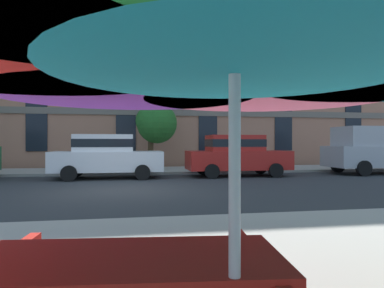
% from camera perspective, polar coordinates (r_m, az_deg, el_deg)
% --- Properties ---
extents(ground_plane, '(120.00, 120.00, 0.00)m').
position_cam_1_polar(ground_plane, '(10.72, -11.64, -7.54)').
color(ground_plane, '#2D3033').
extents(sidewalk_far, '(56.00, 3.60, 0.12)m').
position_cam_1_polar(sidewalk_far, '(17.48, -11.02, -4.38)').
color(sidewalk_far, '#9E998E').
rests_on(sidewalk_far, ground).
extents(apartment_building, '(42.43, 12.08, 19.20)m').
position_cam_1_polar(apartment_building, '(26.88, -10.72, 17.81)').
color(apartment_building, '#A87056').
rests_on(apartment_building, ground).
extents(sedan_white, '(4.40, 1.98, 1.78)m').
position_cam_1_polar(sedan_white, '(14.36, -14.00, -1.80)').
color(sedan_white, silver).
rests_on(sedan_white, ground).
extents(sedan_red, '(4.40, 1.98, 1.78)m').
position_cam_1_polar(sedan_red, '(15.02, 7.42, -1.71)').
color(sedan_red, '#B21E19').
rests_on(sedan_red, ground).
extents(pickup_silver, '(5.10, 2.12, 2.20)m').
position_cam_1_polar(pickup_silver, '(18.25, 28.25, -1.16)').
color(pickup_silver, '#A8AAB2').
rests_on(pickup_silver, ground).
extents(street_tree_middle, '(2.13, 2.15, 3.64)m').
position_cam_1_polar(street_tree_middle, '(17.82, -6.15, 3.90)').
color(street_tree_middle, '#4C3823').
rests_on(street_tree_middle, ground).
extents(patio_umbrella, '(4.12, 3.82, 2.34)m').
position_cam_1_polar(patio_umbrella, '(1.80, 7.09, 19.33)').
color(patio_umbrella, silver).
rests_on(patio_umbrella, ground).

